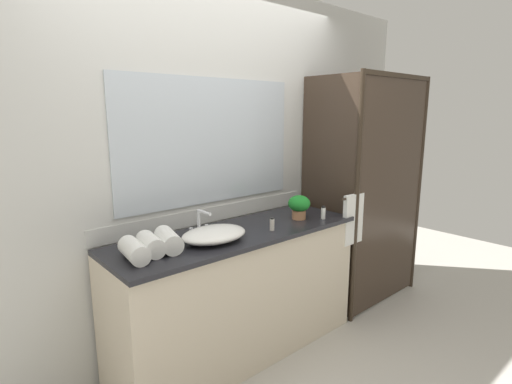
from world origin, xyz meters
name	(u,v)px	position (x,y,z in m)	size (l,w,h in m)	color
ground_plane	(240,351)	(0.00, 0.00, 0.00)	(8.00, 8.00, 0.00)	#B7B2A8
wall_back_with_mirror	(209,167)	(0.00, 0.34, 1.30)	(4.40, 0.06, 2.60)	silver
vanity_cabinet	(239,292)	(0.00, 0.01, 0.45)	(1.80, 0.58, 0.90)	beige
shower_enclosure	(371,193)	(1.27, -0.19, 1.02)	(1.20, 0.59, 2.00)	#2D2319
sink_basin	(214,234)	(-0.25, -0.06, 0.94)	(0.43, 0.31, 0.09)	white
faucet	(200,226)	(-0.25, 0.10, 0.96)	(0.17, 0.16, 0.17)	silver
potted_plant	(299,205)	(0.53, -0.05, 1.00)	(0.17, 0.17, 0.18)	#B77A51
amenity_bottle_shampoo	(323,213)	(0.67, -0.17, 0.95)	(0.03, 0.03, 0.10)	white
amenity_bottle_conditioner	(272,224)	(0.18, -0.13, 0.94)	(0.03, 0.03, 0.09)	silver
rolled_towel_near_edge	(134,251)	(-0.76, -0.04, 0.95)	(0.11, 0.11, 0.25)	white
rolled_towel_middle	(150,244)	(-0.65, -0.01, 0.96)	(0.11, 0.11, 0.22)	white
rolled_towel_far_edge	(168,240)	(-0.54, -0.02, 0.96)	(0.12, 0.12, 0.25)	white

